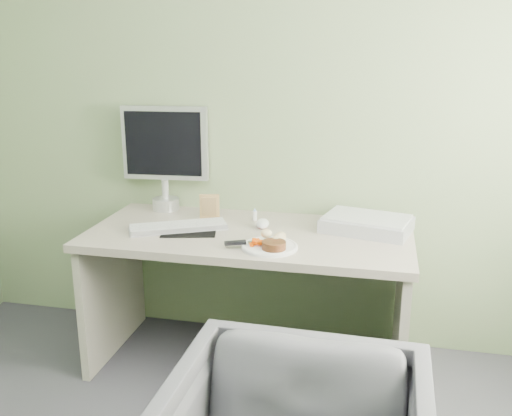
% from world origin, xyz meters
% --- Properties ---
extents(wall_back, '(3.50, 0.00, 3.50)m').
position_xyz_m(wall_back, '(0.00, 2.00, 1.35)').
color(wall_back, gray).
rests_on(wall_back, floor).
extents(desk, '(1.60, 0.75, 0.73)m').
position_xyz_m(desk, '(0.00, 1.62, 0.55)').
color(desk, '#A79A8C').
rests_on(desk, floor).
extents(plate, '(0.26, 0.26, 0.01)m').
position_xyz_m(plate, '(0.15, 1.41, 0.74)').
color(plate, white).
rests_on(plate, desk).
extents(steak, '(0.12, 0.12, 0.03)m').
position_xyz_m(steak, '(0.17, 1.38, 0.76)').
color(steak, black).
rests_on(steak, plate).
extents(potato_pile, '(0.13, 0.10, 0.06)m').
position_xyz_m(potato_pile, '(0.18, 1.46, 0.78)').
color(potato_pile, tan).
rests_on(potato_pile, plate).
extents(carrot_heap, '(0.06, 0.06, 0.04)m').
position_xyz_m(carrot_heap, '(0.10, 1.41, 0.76)').
color(carrot_heap, '#FD5405').
rests_on(carrot_heap, plate).
extents(steak_knife, '(0.24, 0.13, 0.02)m').
position_xyz_m(steak_knife, '(0.03, 1.40, 0.76)').
color(steak_knife, silver).
rests_on(steak_knife, plate).
extents(mousepad, '(0.31, 0.29, 0.00)m').
position_xyz_m(mousepad, '(-0.30, 1.59, 0.73)').
color(mousepad, black).
rests_on(mousepad, desk).
extents(keyboard, '(0.49, 0.34, 0.02)m').
position_xyz_m(keyboard, '(-0.36, 1.59, 0.75)').
color(keyboard, white).
rests_on(keyboard, desk).
extents(computer_mouse, '(0.08, 0.13, 0.04)m').
position_xyz_m(computer_mouse, '(0.05, 1.71, 0.75)').
color(computer_mouse, white).
rests_on(computer_mouse, desk).
extents(photo_frame, '(0.11, 0.04, 0.13)m').
position_xyz_m(photo_frame, '(-0.26, 1.81, 0.80)').
color(photo_frame, tan).
rests_on(photo_frame, desk).
extents(eyedrop_bottle, '(0.02, 0.02, 0.07)m').
position_xyz_m(eyedrop_bottle, '(-0.01, 1.83, 0.76)').
color(eyedrop_bottle, white).
rests_on(eyedrop_bottle, desk).
extents(scanner, '(0.47, 0.37, 0.07)m').
position_xyz_m(scanner, '(0.57, 1.77, 0.76)').
color(scanner, '#A6A8AD').
rests_on(scanner, desk).
extents(monitor, '(0.48, 0.15, 0.58)m').
position_xyz_m(monitor, '(-0.55, 1.94, 1.05)').
color(monitor, silver).
rests_on(monitor, desk).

